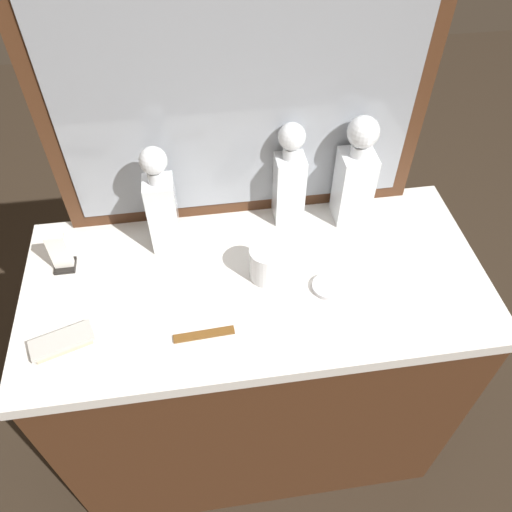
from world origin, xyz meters
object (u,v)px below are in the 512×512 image
object	(u,v)px
silver_brush_rear	(62,342)
napkin_holder	(61,254)
crystal_decanter_front	(162,209)
crystal_tumbler_right	(267,264)
crystal_decanter_far_left	(289,183)
crystal_decanter_center	(355,180)
porcelain_dish	(328,287)
tortoiseshell_comb	(204,334)

from	to	relation	value
silver_brush_rear	napkin_holder	distance (m)	0.24
crystal_decanter_front	crystal_tumbler_right	size ratio (longest dim) A/B	3.30
crystal_decanter_far_left	crystal_decanter_center	bearing A→B (deg)	-7.38
crystal_tumbler_right	silver_brush_rear	world-z (taller)	crystal_tumbler_right
porcelain_dish	crystal_decanter_front	bearing A→B (deg)	151.11
crystal_decanter_front	crystal_tumbler_right	distance (m)	0.29
crystal_decanter_front	porcelain_dish	bearing A→B (deg)	-28.89
crystal_decanter_front	crystal_decanter_center	world-z (taller)	crystal_decanter_center
porcelain_dish	napkin_holder	bearing A→B (deg)	165.58
tortoiseshell_comb	napkin_holder	bearing A→B (deg)	142.31
crystal_decanter_center	tortoiseshell_comb	size ratio (longest dim) A/B	2.24
crystal_decanter_center	tortoiseshell_comb	bearing A→B (deg)	-141.73
crystal_decanter_far_left	crystal_decanter_center	world-z (taller)	crystal_decanter_center
crystal_decanter_far_left	crystal_decanter_front	bearing A→B (deg)	-170.04
silver_brush_rear	crystal_tumbler_right	bearing A→B (deg)	15.84
silver_brush_rear	napkin_holder	xyz separation A→B (m)	(-0.02, 0.23, 0.03)
crystal_tumbler_right	porcelain_dish	bearing A→B (deg)	-24.26
crystal_decanter_front	crystal_decanter_center	size ratio (longest dim) A/B	0.97
crystal_decanter_center	porcelain_dish	world-z (taller)	crystal_decanter_center
crystal_tumbler_right	napkin_holder	size ratio (longest dim) A/B	0.82
crystal_decanter_center	napkin_holder	xyz separation A→B (m)	(-0.74, -0.08, -0.08)
silver_brush_rear	napkin_holder	size ratio (longest dim) A/B	1.30
crystal_decanter_front	silver_brush_rear	distance (m)	0.38
crystal_decanter_far_left	tortoiseshell_comb	bearing A→B (deg)	-125.71
crystal_tumbler_right	crystal_decanter_center	bearing A→B (deg)	35.20
napkin_holder	tortoiseshell_comb	bearing A→B (deg)	-37.69
silver_brush_rear	crystal_decanter_center	bearing A→B (deg)	23.35
porcelain_dish	napkin_holder	distance (m)	0.65
crystal_decanter_front	napkin_holder	size ratio (longest dim) A/B	2.69
crystal_decanter_front	napkin_holder	bearing A→B (deg)	-170.10
tortoiseshell_comb	porcelain_dish	bearing A→B (deg)	16.48
porcelain_dish	tortoiseshell_comb	size ratio (longest dim) A/B	0.56
crystal_decanter_center	crystal_tumbler_right	bearing A→B (deg)	-144.80
crystal_tumbler_right	tortoiseshell_comb	xyz separation A→B (m)	(-0.17, -0.15, -0.04)
crystal_decanter_front	tortoiseshell_comb	distance (m)	0.33
tortoiseshell_comb	napkin_holder	distance (m)	0.41
crystal_decanter_far_left	crystal_tumbler_right	size ratio (longest dim) A/B	3.22
crystal_decanter_center	silver_brush_rear	world-z (taller)	crystal_decanter_center
crystal_tumbler_right	porcelain_dish	world-z (taller)	crystal_tumbler_right
crystal_decanter_far_left	crystal_decanter_center	size ratio (longest dim) A/B	0.95
crystal_decanter_front	crystal_decanter_center	bearing A→B (deg)	4.13
crystal_decanter_center	crystal_tumbler_right	world-z (taller)	crystal_decanter_center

